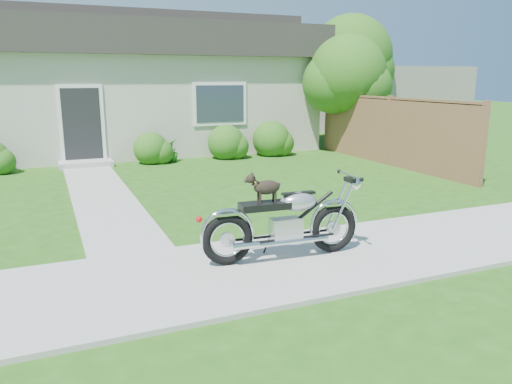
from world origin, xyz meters
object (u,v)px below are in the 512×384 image
at_px(tree_far, 354,61).
at_px(potted_plant_right, 172,151).
at_px(fence, 389,131).
at_px(motorcycle_with_dog, 286,221).
at_px(house, 120,84).
at_px(tree_near, 352,77).

relative_size(tree_far, potted_plant_right, 7.26).
height_order(fence, potted_plant_right, fence).
distance_m(tree_far, motorcycle_with_dog, 13.32).
xyz_separation_m(house, motorcycle_with_dog, (0.34, -11.89, -1.61)).
relative_size(tree_far, motorcycle_with_dog, 2.09).
bearing_deg(tree_near, house, 149.15).
height_order(house, potted_plant_right, house).
relative_size(house, tree_near, 3.40).
bearing_deg(tree_far, tree_near, -124.82).
bearing_deg(fence, tree_far, 67.43).
height_order(house, tree_near, house).
xyz_separation_m(fence, potted_plant_right, (-5.43, 2.80, -0.62)).
xyz_separation_m(house, fence, (6.30, -6.24, -1.22)).
xyz_separation_m(tree_near, tree_far, (1.71, 2.46, 0.61)).
bearing_deg(potted_plant_right, motorcycle_with_dog, -93.64).
xyz_separation_m(tree_near, potted_plant_right, (-5.70, 0.48, -2.06)).
bearing_deg(motorcycle_with_dog, tree_far, 56.59).
bearing_deg(fence, house, 135.26).
bearing_deg(motorcycle_with_dog, tree_near, 55.84).
xyz_separation_m(fence, tree_far, (1.98, 4.77, 2.04)).
distance_m(house, motorcycle_with_dog, 12.00).
bearing_deg(house, fence, -44.74).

